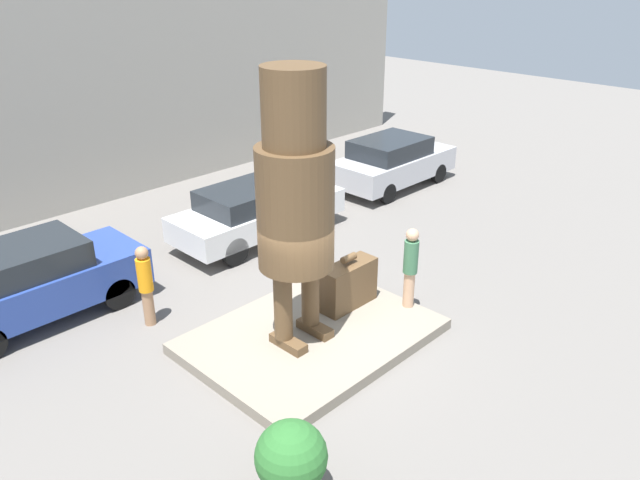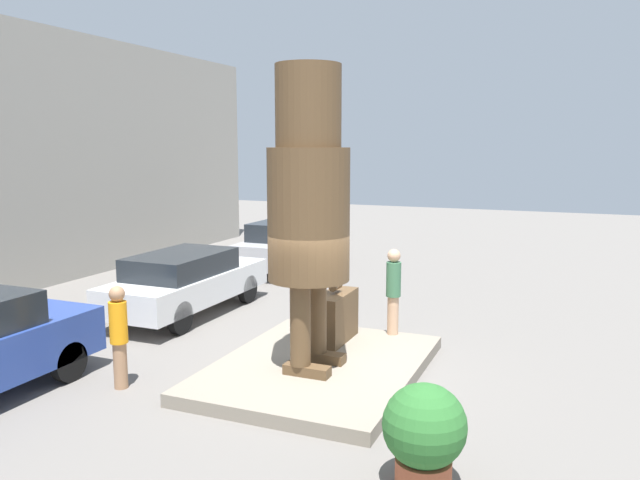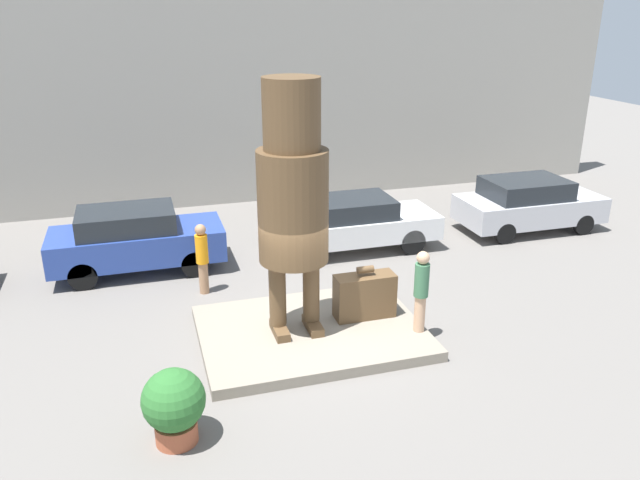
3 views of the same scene
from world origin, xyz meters
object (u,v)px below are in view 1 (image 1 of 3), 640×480
at_px(statue_figure, 295,191).
at_px(parked_car_silver, 392,161).
at_px(parked_car_white, 257,210).
at_px(parked_car_blue, 32,280).
at_px(planter_pot, 291,461).
at_px(worker_hivis, 145,283).
at_px(giant_suitcase, 348,284).
at_px(tourist, 410,265).

relative_size(statue_figure, parked_car_silver, 1.17).
bearing_deg(parked_car_white, parked_car_silver, 0.36).
relative_size(statue_figure, parked_car_blue, 1.17).
xyz_separation_m(parked_car_white, parked_car_silver, (5.64, 0.04, 0.02)).
bearing_deg(parked_car_silver, planter_pot, -147.52).
distance_m(statue_figure, parked_car_silver, 9.71).
bearing_deg(parked_car_silver, worker_hivis, -170.43).
height_order(giant_suitcase, worker_hivis, worker_hivis).
xyz_separation_m(parked_car_blue, planter_pot, (0.42, -7.09, -0.20)).
xyz_separation_m(statue_figure, planter_pot, (-2.58, -2.58, -2.47)).
relative_size(statue_figure, giant_suitcase, 3.94).
bearing_deg(giant_suitcase, planter_pot, -146.76).
bearing_deg(parked_car_white, parked_car_blue, 178.35).
height_order(planter_pot, worker_hivis, worker_hivis).
bearing_deg(worker_hivis, parked_car_silver, 9.57).
bearing_deg(planter_pot, giant_suitcase, 33.24).
distance_m(giant_suitcase, worker_hivis, 4.02).
relative_size(tourist, worker_hivis, 1.00).
relative_size(giant_suitcase, worker_hivis, 0.74).
distance_m(parked_car_silver, planter_pot, 12.96).
relative_size(statue_figure, worker_hivis, 2.92).
relative_size(tourist, parked_car_blue, 0.40).
bearing_deg(worker_hivis, parked_car_white, 21.05).
height_order(parked_car_white, worker_hivis, worker_hivis).
bearing_deg(parked_car_silver, parked_car_white, -179.64).
relative_size(parked_car_white, parked_car_silver, 1.09).
xyz_separation_m(planter_pot, worker_hivis, (1.06, 5.29, 0.26)).
relative_size(giant_suitcase, tourist, 0.74).
xyz_separation_m(parked_car_white, planter_pot, (-5.29, -6.92, -0.13)).
bearing_deg(planter_pot, parked_car_silver, 32.48).
distance_m(parked_car_blue, planter_pot, 7.10).
height_order(parked_car_blue, parked_car_white, parked_car_blue).
xyz_separation_m(parked_car_white, worker_hivis, (-4.23, -1.63, 0.13)).
bearing_deg(statue_figure, giant_suitcase, 4.40).
distance_m(tourist, worker_hivis, 5.24).
relative_size(parked_car_silver, planter_pot, 3.41).
height_order(statue_figure, parked_car_white, statue_figure).
xyz_separation_m(parked_car_silver, planter_pot, (-10.93, -6.96, -0.15)).
distance_m(tourist, parked_car_blue, 7.55).
xyz_separation_m(statue_figure, giant_suitcase, (1.54, 0.12, -2.45)).
bearing_deg(giant_suitcase, tourist, -46.85).
bearing_deg(worker_hivis, planter_pot, -101.32).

